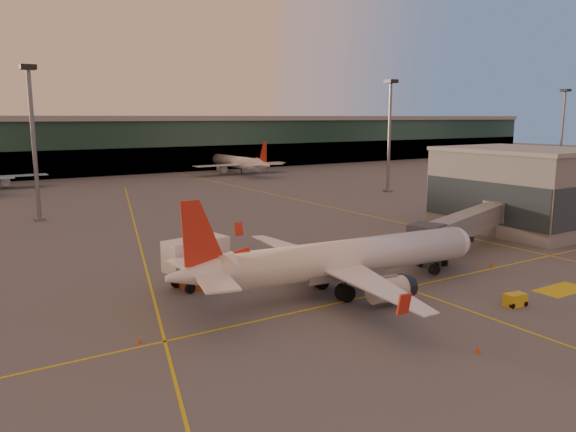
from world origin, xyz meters
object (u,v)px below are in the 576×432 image
main_airplane (340,260)px  gpu_cart (515,300)px  catering_truck (197,260)px  pushback_tug (431,259)px

main_airplane → gpu_cart: bearing=-41.3°
catering_truck → pushback_tug: catering_truck is taller
main_airplane → gpu_cart: 16.67m
main_airplane → gpu_cart: size_ratio=15.74×
gpu_cart → catering_truck: bearing=146.0°
catering_truck → pushback_tug: 27.72m
gpu_cart → pushback_tug: 15.21m
catering_truck → pushback_tug: bearing=-24.0°
main_airplane → catering_truck: main_airplane is taller
catering_truck → pushback_tug: size_ratio=1.73×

